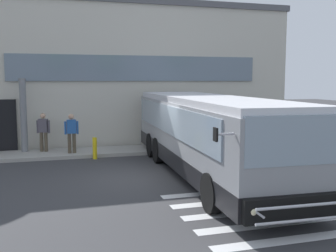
{
  "coord_description": "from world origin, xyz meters",
  "views": [
    {
      "loc": [
        -3.07,
        -12.8,
        3.27
      ],
      "look_at": [
        1.19,
        1.72,
        1.5
      ],
      "focal_mm": 42.56,
      "sensor_mm": 36.0,
      "label": 1
    }
  ],
  "objects_px": {
    "bus_main_foreground": "(207,137)",
    "safety_bollard_yellow": "(95,148)",
    "passenger_near_column": "(43,130)",
    "entry_support_column": "(24,115)",
    "passenger_by_doorway": "(72,131)"
  },
  "relations": [
    {
      "from": "bus_main_foreground",
      "to": "safety_bollard_yellow",
      "type": "height_order",
      "value": "bus_main_foreground"
    },
    {
      "from": "entry_support_column",
      "to": "safety_bollard_yellow",
      "type": "xyz_separation_m",
      "value": [
        2.83,
        -1.8,
        -1.29
      ]
    },
    {
      "from": "bus_main_foreground",
      "to": "entry_support_column",
      "type": "bearing_deg",
      "value": 137.54
    },
    {
      "from": "passenger_near_column",
      "to": "safety_bollard_yellow",
      "type": "relative_size",
      "value": 1.86
    },
    {
      "from": "entry_support_column",
      "to": "bus_main_foreground",
      "type": "distance_m",
      "value": 8.45
    },
    {
      "from": "safety_bollard_yellow",
      "to": "entry_support_column",
      "type": "bearing_deg",
      "value": 147.58
    },
    {
      "from": "passenger_near_column",
      "to": "passenger_by_doorway",
      "type": "xyz_separation_m",
      "value": [
        1.15,
        -0.71,
        0.0
      ]
    },
    {
      "from": "passenger_near_column",
      "to": "passenger_by_doorway",
      "type": "distance_m",
      "value": 1.36
    },
    {
      "from": "bus_main_foreground",
      "to": "passenger_by_doorway",
      "type": "bearing_deg",
      "value": 132.22
    },
    {
      "from": "bus_main_foreground",
      "to": "safety_bollard_yellow",
      "type": "relative_size",
      "value": 13.0
    },
    {
      "from": "passenger_near_column",
      "to": "passenger_by_doorway",
      "type": "height_order",
      "value": "same"
    },
    {
      "from": "entry_support_column",
      "to": "passenger_by_doorway",
      "type": "distance_m",
      "value": 2.29
    },
    {
      "from": "passenger_near_column",
      "to": "safety_bollard_yellow",
      "type": "distance_m",
      "value": 2.62
    },
    {
      "from": "passenger_near_column",
      "to": "safety_bollard_yellow",
      "type": "bearing_deg",
      "value": -36.85
    },
    {
      "from": "bus_main_foreground",
      "to": "passenger_near_column",
      "type": "relative_size",
      "value": 6.98
    }
  ]
}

